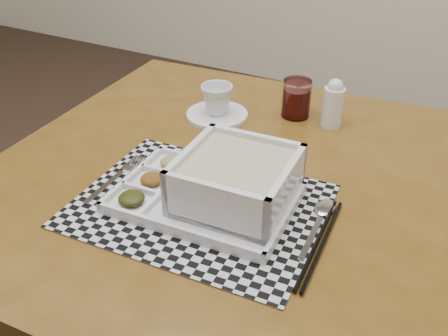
{
  "coord_description": "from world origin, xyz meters",
  "views": [
    {
      "loc": [
        1.22,
        -0.36,
        1.27
      ],
      "look_at": [
        0.86,
        0.33,
        0.77
      ],
      "focal_mm": 40.0,
      "sensor_mm": 36.0,
      "label": 1
    }
  ],
  "objects_px": {
    "juice_glass": "(296,100)",
    "creamer_bottle": "(333,104)",
    "dining_table": "(231,201)",
    "serving_tray": "(228,186)",
    "cup": "(217,99)"
  },
  "relations": [
    {
      "from": "serving_tray",
      "to": "creamer_bottle",
      "type": "bearing_deg",
      "value": 79.85
    },
    {
      "from": "serving_tray",
      "to": "cup",
      "type": "bearing_deg",
      "value": 121.86
    },
    {
      "from": "serving_tray",
      "to": "cup",
      "type": "xyz_separation_m",
      "value": [
        -0.19,
        0.3,
        0.0
      ]
    },
    {
      "from": "juice_glass",
      "to": "cup",
      "type": "bearing_deg",
      "value": -150.32
    },
    {
      "from": "creamer_bottle",
      "to": "cup",
      "type": "bearing_deg",
      "value": -161.67
    },
    {
      "from": "dining_table",
      "to": "juice_glass",
      "type": "xyz_separation_m",
      "value": [
        0.02,
        0.3,
        0.12
      ]
    },
    {
      "from": "cup",
      "to": "juice_glass",
      "type": "bearing_deg",
      "value": 15.09
    },
    {
      "from": "juice_glass",
      "to": "creamer_bottle",
      "type": "xyz_separation_m",
      "value": [
        0.09,
        -0.01,
        0.01
      ]
    },
    {
      "from": "dining_table",
      "to": "serving_tray",
      "type": "distance_m",
      "value": 0.16
    },
    {
      "from": "serving_tray",
      "to": "creamer_bottle",
      "type": "height_order",
      "value": "creamer_bottle"
    },
    {
      "from": "dining_table",
      "to": "serving_tray",
      "type": "height_order",
      "value": "serving_tray"
    },
    {
      "from": "serving_tray",
      "to": "juice_glass",
      "type": "bearing_deg",
      "value": 93.27
    },
    {
      "from": "dining_table",
      "to": "creamer_bottle",
      "type": "height_order",
      "value": "creamer_bottle"
    },
    {
      "from": "cup",
      "to": "juice_glass",
      "type": "xyz_separation_m",
      "value": [
        0.17,
        0.09,
        -0.0
      ]
    },
    {
      "from": "dining_table",
      "to": "creamer_bottle",
      "type": "relative_size",
      "value": 8.67
    }
  ]
}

